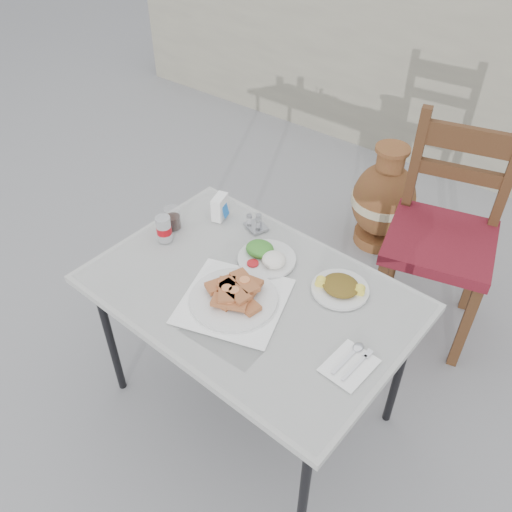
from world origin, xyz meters
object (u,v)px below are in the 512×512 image
Objects in this scene: soda_can at (164,229)px; condiment_caddy at (256,224)px; cola_glass at (173,219)px; napkin_holder at (220,207)px; chair at (443,233)px; salad_rice_plate at (266,256)px; terracotta_urn at (383,200)px; cafe_table at (250,299)px; salad_chopped_plate at (340,287)px; pide_plate at (234,295)px.

soda_can is 1.01× the size of condiment_caddy.
condiment_caddy is at bearing 36.36° from cola_glass.
chair reaches higher than napkin_holder.
cola_glass is at bearing -171.13° from salad_rice_plate.
chair is (0.83, 0.93, -0.22)m from soda_can.
chair reaches higher than salad_rice_plate.
salad_rice_plate is 1.28m from terracotta_urn.
terracotta_urn is (0.28, 1.10, -0.46)m from napkin_holder.
salad_rice_plate is at bearing -132.51° from chair.
cafe_table is 0.34m from salad_chopped_plate.
cola_glass is 1.23m from chair.
salad_chopped_plate is at bearing 7.18° from cola_glass.
chair is (0.39, 1.03, -0.19)m from pide_plate.
pide_plate is 0.45m from soda_can.
salad_chopped_plate is at bearing -22.33° from napkin_holder.
salad_rice_plate is 0.21× the size of chair.
chair reaches higher than condiment_caddy.
salad_rice_plate is 2.07× the size of soda_can.
terracotta_urn is (0.11, 1.07, -0.43)m from condiment_caddy.
pide_plate reaches higher than salad_chopped_plate.
soda_can reaches higher than pide_plate.
terracotta_urn is (-0.04, 1.20, -0.43)m from salad_rice_plate.
soda_can reaches higher than cafe_table.
salad_rice_plate is at bearing 8.87° from cola_glass.
cafe_table is 0.37m from condiment_caddy.
chair is at bearing 47.93° from condiment_caddy.
napkin_holder reaches higher than cola_glass.
chair reaches higher than soda_can.
cafe_table is 0.12m from pide_plate.
soda_can is at bearing -123.24° from napkin_holder.
soda_can reaches higher than terracotta_urn.
soda_can is 1.17× the size of cola_glass.
salad_rice_plate reaches higher than cafe_table.
salad_rice_plate is at bearing -88.10° from terracotta_urn.
pide_plate is 4.74× the size of cola_glass.
terracotta_urn is (0.39, 1.27, -0.45)m from cola_glass.
cafe_table is 1.42m from terracotta_urn.
condiment_caddy reaches higher than terracotta_urn.
pide_plate is at bearing -13.14° from soda_can.
pide_plate reaches higher than condiment_caddy.
chair is at bearing 48.21° from soda_can.
soda_can is at bearing -166.36° from salad_chopped_plate.
cola_glass is (-0.74, -0.09, 0.02)m from salad_chopped_plate.
napkin_holder is (0.08, 0.25, -0.00)m from soda_can.
cafe_table is 11.65× the size of napkin_holder.
condiment_caddy is at bearing 116.62° from pide_plate.
salad_chopped_plate is 2.25× the size of cola_glass.
napkin_holder is at bearing 143.57° from cafe_table.
pide_plate is 0.50m from napkin_holder.
cola_glass is (-0.43, -0.07, 0.02)m from salad_rice_plate.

